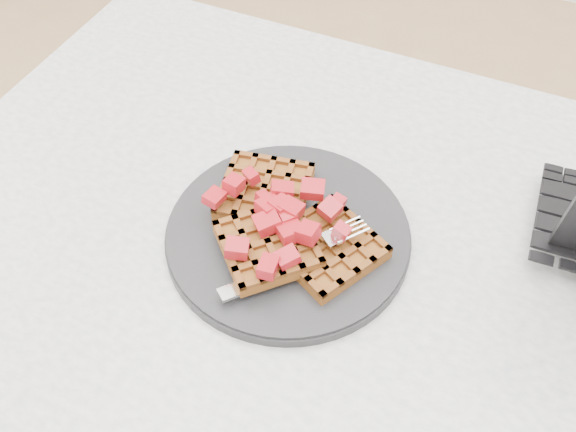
{
  "coord_description": "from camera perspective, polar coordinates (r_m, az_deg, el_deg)",
  "views": [
    {
      "loc": [
        0.04,
        -0.38,
        1.32
      ],
      "look_at": [
        -0.15,
        0.02,
        0.79
      ],
      "focal_mm": 40.0,
      "sensor_mm": 36.0,
      "label": 1
    }
  ],
  "objects": [
    {
      "name": "waffles",
      "position": [
        0.69,
        -0.12,
        -0.9
      ],
      "size": [
        0.22,
        0.2,
        0.03
      ],
      "color": "brown",
      "rests_on": "plate"
    },
    {
      "name": "fork",
      "position": [
        0.67,
        1.5,
        -4.0
      ],
      "size": [
        0.13,
        0.16,
        0.02
      ],
      "primitive_type": null,
      "rotation": [
        0.0,
        0.0,
        -0.65
      ],
      "color": "silver",
      "rests_on": "plate"
    },
    {
      "name": "plate",
      "position": [
        0.71,
        0.0,
        -1.66
      ],
      "size": [
        0.27,
        0.27,
        0.02
      ],
      "primitive_type": "cylinder",
      "color": "black",
      "rests_on": "table"
    },
    {
      "name": "strawberry_pile",
      "position": [
        0.67,
        0.0,
        0.76
      ],
      "size": [
        0.15,
        0.15,
        0.02
      ],
      "primitive_type": null,
      "color": "maroon",
      "rests_on": "waffles"
    },
    {
      "name": "table",
      "position": [
        0.78,
        9.27,
        -11.96
      ],
      "size": [
        1.2,
        0.8,
        0.75
      ],
      "color": "silver",
      "rests_on": "ground"
    }
  ]
}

